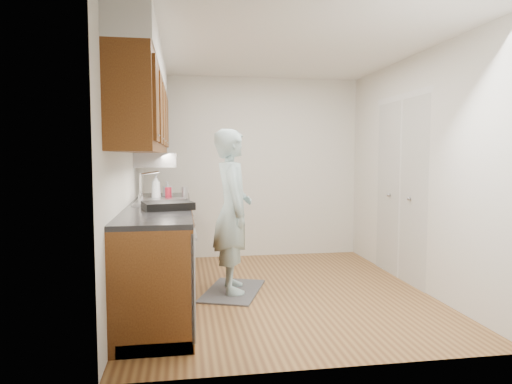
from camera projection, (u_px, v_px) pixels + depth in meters
floor at (278, 291)px, 4.77m from camera, size 3.50×3.50×0.00m
ceiling at (279, 48)px, 4.57m from camera, size 3.50×3.50×0.00m
wall_left at (128, 173)px, 4.44m from camera, size 0.02×3.50×2.50m
wall_right at (415, 171)px, 4.91m from camera, size 0.02×3.50×2.50m
wall_back at (253, 168)px, 6.40m from camera, size 3.00×0.02×2.50m
counter at (161, 249)px, 4.54m from camera, size 0.64×2.80×1.30m
upper_cabinets at (145, 101)px, 4.45m from camera, size 0.47×2.80×1.21m
closet_door at (400, 190)px, 5.22m from camera, size 0.02×1.22×2.05m
floor_mat at (233, 291)px, 4.76m from camera, size 0.80×1.02×0.02m
person at (232, 200)px, 4.69m from camera, size 0.46×0.68×1.90m
soap_bottle_a at (156, 187)px, 5.05m from camera, size 0.13×0.13×0.27m
soap_bottle_b at (167, 189)px, 5.40m from camera, size 0.11×0.11×0.18m
soda_can at (168, 193)px, 5.02m from camera, size 0.08×0.08×0.13m
steel_can at (185, 193)px, 5.12m from camera, size 0.09×0.09×0.13m
dish_rack at (168, 205)px, 4.10m from camera, size 0.50×0.45×0.07m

